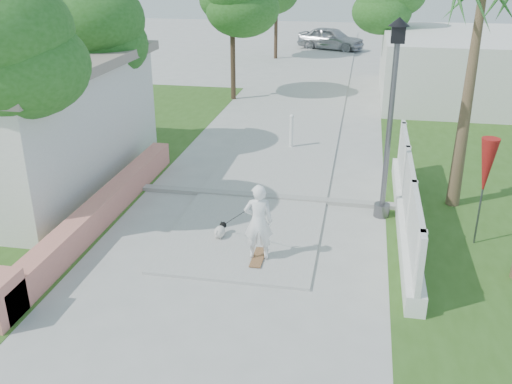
% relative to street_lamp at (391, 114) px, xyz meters
% --- Properties ---
extents(ground, '(90.00, 90.00, 0.00)m').
position_rel_street_lamp_xyz_m(ground, '(-2.90, -5.50, -2.43)').
color(ground, '#B7B7B2').
rests_on(ground, ground).
extents(path_strip, '(3.20, 36.00, 0.06)m').
position_rel_street_lamp_xyz_m(path_strip, '(-2.90, 14.50, -2.40)').
color(path_strip, '#B7B7B2').
rests_on(path_strip, ground).
extents(curb, '(6.50, 0.25, 0.10)m').
position_rel_street_lamp_xyz_m(curb, '(-2.90, 0.50, -2.38)').
color(curb, '#999993').
rests_on(curb, ground).
extents(grass_left, '(8.00, 20.00, 0.01)m').
position_rel_street_lamp_xyz_m(grass_left, '(-9.90, 2.50, -2.42)').
color(grass_left, '#31551B').
rests_on(grass_left, ground).
extents(pink_wall, '(0.45, 8.20, 0.80)m').
position_rel_street_lamp_xyz_m(pink_wall, '(-6.20, -1.95, -2.11)').
color(pink_wall, '#DE8772').
rests_on(pink_wall, ground).
extents(lattice_fence, '(0.35, 7.00, 1.50)m').
position_rel_street_lamp_xyz_m(lattice_fence, '(0.50, -0.50, -1.88)').
color(lattice_fence, white).
rests_on(lattice_fence, ground).
extents(building_right, '(6.00, 8.00, 2.60)m').
position_rel_street_lamp_xyz_m(building_right, '(3.10, 12.50, -1.13)').
color(building_right, silver).
rests_on(building_right, ground).
extents(street_lamp, '(0.44, 0.44, 4.44)m').
position_rel_street_lamp_xyz_m(street_lamp, '(0.00, 0.00, 0.00)').
color(street_lamp, '#59595E').
rests_on(street_lamp, ground).
extents(bollard, '(0.14, 0.14, 1.09)m').
position_rel_street_lamp_xyz_m(bollard, '(-2.70, 4.50, -1.84)').
color(bollard, white).
rests_on(bollard, ground).
extents(patio_umbrella, '(0.36, 0.36, 2.30)m').
position_rel_street_lamp_xyz_m(patio_umbrella, '(1.90, -1.00, -0.74)').
color(patio_umbrella, '#59595E').
rests_on(patio_umbrella, ground).
extents(tree_left_near, '(3.60, 3.60, 5.28)m').
position_rel_street_lamp_xyz_m(tree_left_near, '(-7.38, -2.52, 1.40)').
color(tree_left_near, '#4C3826').
rests_on(tree_left_near, ground).
extents(tree_left_mid, '(3.20, 3.20, 4.85)m').
position_rel_street_lamp_xyz_m(tree_left_mid, '(-8.38, 2.98, 1.07)').
color(tree_left_mid, '#4C3826').
rests_on(tree_left_mid, ground).
extents(tree_path_left, '(3.40, 3.40, 5.23)m').
position_rel_street_lamp_xyz_m(tree_path_left, '(-5.88, 10.48, 1.39)').
color(tree_path_left, '#4C3826').
rests_on(tree_path_left, ground).
extents(tree_path_right, '(3.00, 3.00, 4.79)m').
position_rel_street_lamp_xyz_m(tree_path_right, '(0.32, 14.48, 1.07)').
color(tree_path_right, '#4C3826').
rests_on(tree_path_right, ground).
extents(palm_far, '(1.80, 1.80, 5.30)m').
position_rel_street_lamp_xyz_m(palm_far, '(1.70, 1.00, 2.06)').
color(palm_far, brown).
rests_on(palm_far, ground).
extents(skateboarder, '(1.28, 1.35, 1.63)m').
position_rel_street_lamp_xyz_m(skateboarder, '(-2.80, -2.27, -1.69)').
color(skateboarder, '#92603A').
rests_on(skateboarder, ground).
extents(dog, '(0.28, 0.50, 0.35)m').
position_rel_street_lamp_xyz_m(dog, '(-3.39, -1.80, -2.24)').
color(dog, silver).
rests_on(dog, ground).
extents(parked_car, '(4.38, 2.90, 1.39)m').
position_rel_street_lamp_xyz_m(parked_car, '(-2.81, 24.13, -1.73)').
color(parked_car, '#9FA2A7').
rests_on(parked_car, ground).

